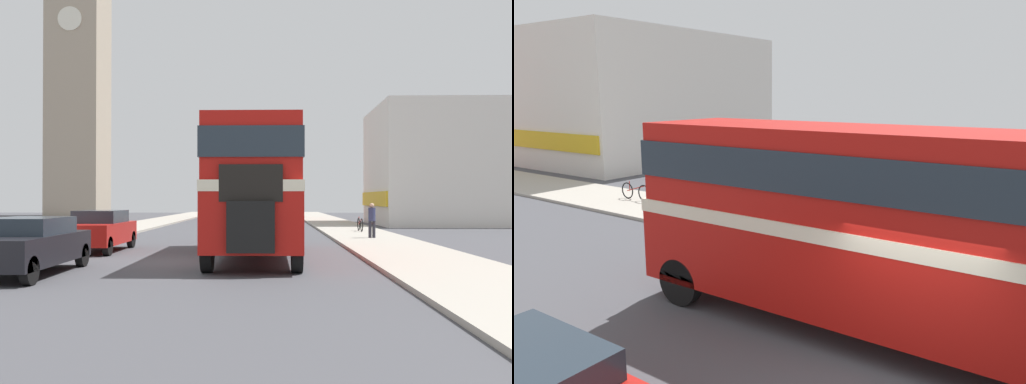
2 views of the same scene
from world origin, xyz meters
TOP-DOWN VIEW (x-y plane):
  - sidewalk_right at (6.75, 0.00)m, footprint 3.50×120.00m
  - double_decker_bus at (1.73, 1.51)m, footprint 2.57×9.54m
  - pedestrian_walking at (6.73, 8.98)m, footprint 0.31×0.31m
  - bicycle_on_pavement at (7.02, 14.22)m, footprint 0.05×1.76m
  - shop_building_block at (17.63, 24.81)m, footprint 15.94×9.94m

SIDE VIEW (x-z plane):
  - sidewalk_right at x=6.75m, z-range 0.00..0.12m
  - bicycle_on_pavement at x=7.02m, z-range 0.09..0.87m
  - pedestrian_walking at x=6.73m, z-range 0.22..1.77m
  - double_decker_bus at x=1.73m, z-range 0.39..4.39m
  - shop_building_block at x=17.63m, z-range 0.00..8.47m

